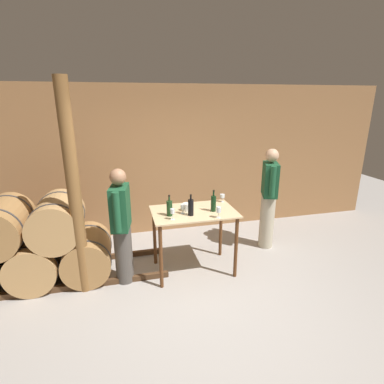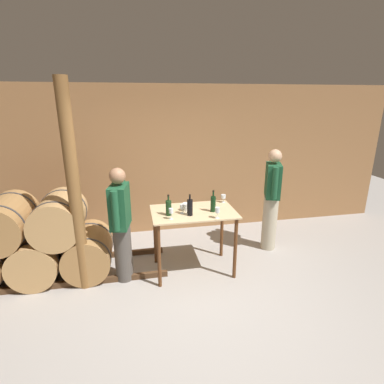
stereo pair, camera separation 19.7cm
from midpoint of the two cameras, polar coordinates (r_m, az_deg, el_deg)
ground_plane at (r=3.93m, az=5.04°, el=-21.17°), size 14.00×14.00×0.00m
back_wall at (r=5.56m, az=-1.62°, el=5.96°), size 8.40×0.05×2.70m
barrel_rack at (r=4.70m, az=-26.35°, el=-8.59°), size 3.54×0.88×1.21m
tasting_table at (r=4.28m, az=1.59°, el=-5.76°), size 1.18×0.76×0.94m
wooden_post at (r=3.94m, az=-20.19°, el=0.08°), size 0.16×0.16×2.70m
wine_bottle_far_left at (r=4.03m, az=-3.08°, el=-2.97°), size 0.08×0.08×0.29m
wine_bottle_left at (r=4.03m, az=0.99°, el=-2.90°), size 0.08×0.08×0.30m
wine_bottle_center at (r=4.18m, az=5.40°, el=-2.20°), size 0.07×0.07×0.31m
wine_glass_near_left at (r=3.90m, az=-2.57°, el=-3.73°), size 0.06×0.06×0.15m
wine_glass_near_center at (r=4.10m, az=-0.54°, el=-2.89°), size 0.06×0.06×0.13m
wine_glass_near_right at (r=3.95m, az=6.30°, el=-3.53°), size 0.06×0.06×0.15m
wine_glass_far_side at (r=4.57m, az=7.22°, el=-0.91°), size 0.07×0.07×0.12m
ice_bucket at (r=4.22m, az=0.25°, el=-2.86°), size 0.12×0.12×0.11m
person_host at (r=4.12m, az=-12.05°, el=-5.87°), size 0.29×0.58×1.61m
person_visitor_with_scarf at (r=5.07m, az=16.00°, el=-1.13°), size 0.34×0.56×1.70m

